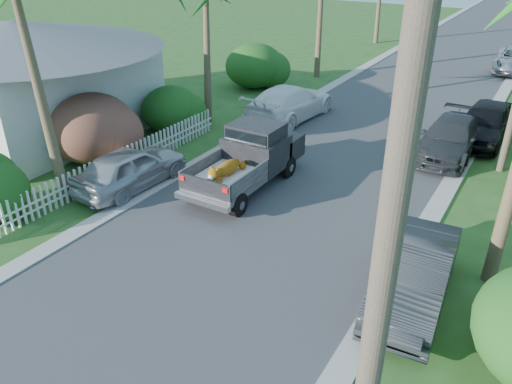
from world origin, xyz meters
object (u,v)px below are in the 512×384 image
Objects in this scene: parked_car_ln at (131,168)px; house_left at (22,81)px; pickup_truck at (252,155)px; parked_car_rn at (414,275)px; parked_car_lf at (290,103)px; utility_pole_a at (380,297)px; parked_car_rm at (450,138)px; parked_car_rf at (485,123)px.

parked_car_ln is 8.36m from house_left.
parked_car_rn is at bearing -27.88° from pickup_truck.
parked_car_ln is at bearing 169.91° from parked_car_rn.
pickup_truck is 6.94m from parked_car_lf.
utility_pole_a is (7.30, -9.46, 3.59)m from pickup_truck.
utility_pole_a is at bearing 149.63° from parked_car_ln.
parked_car_rn is at bearing -81.44° from parked_car_rm.
house_left is (-16.60, -6.50, 1.42)m from parked_car_rm.
house_left reaches higher than parked_car_rf.
parked_car_ln reaches higher than parked_car_rm.
house_left is at bearing -177.68° from pickup_truck.
pickup_truck is 7.39m from parked_car_rn.
parked_car_lf is at bearing -94.91° from parked_car_ln.
parked_car_lf is 18.98m from utility_pole_a.
house_left is (-9.28, -7.09, 1.33)m from parked_car_lf.
utility_pole_a is (9.32, -16.09, 3.81)m from parked_car_lf.
parked_car_lf is (-2.02, 6.64, -0.22)m from pickup_truck.
parked_car_rm is 1.16× the size of parked_car_ln.
pickup_truck is at bearing 147.90° from parked_car_rn.
parked_car_rn is at bearing 97.30° from utility_pole_a.
parked_car_rf reaches higher than parked_car_rm.
house_left is (-17.50, -8.77, 1.31)m from parked_car_rf.
utility_pole_a reaches higher than parked_car_rf.
pickup_truck is 1.22× the size of parked_car_ln.
pickup_truck is 12.47m from utility_pole_a.
parked_car_rf is (6.20, 8.31, -0.20)m from pickup_truck.
parked_car_rf is 8.39m from parked_car_lf.
parked_car_ln is at bearing -126.81° from parked_car_rf.
utility_pole_a is at bearing 124.10° from parked_car_lf.
parked_car_ln is (-8.60, -8.48, 0.01)m from parked_car_rm.
parked_car_lf is 11.76m from house_left.
house_left is at bearing 166.24° from parked_car_rn.
parked_car_rf reaches higher than parked_car_ln.
parked_car_lf is (-8.55, 10.09, 0.07)m from parked_car_rn.
utility_pole_a reaches higher than parked_car_lf.
utility_pole_a reaches higher than house_left.
pickup_truck is 10.37m from parked_car_rf.
parked_car_lf is (1.28, 9.08, 0.07)m from parked_car_ln.
parked_car_rm is 17.88m from house_left.
parked_car_lf is at bearing 37.39° from house_left.
parked_car_rm is (5.30, 6.04, -0.31)m from pickup_truck.
parked_car_rm is 0.54× the size of house_left.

